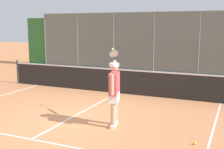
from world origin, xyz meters
TOP-DOWN VIEW (x-y plane):
  - ground_plane at (0.00, 0.00)m, footprint 60.00×60.00m
  - court_line_markings at (0.00, 1.77)m, footprint 7.70×9.45m
  - fence_backdrop at (0.00, -9.40)m, footprint 17.19×1.37m
  - tennis_net at (0.00, -3.68)m, footprint 9.89×0.09m
  - tennis_player at (-1.40, -0.12)m, footprint 0.70×1.32m
  - tennis_ball_mid_court at (-3.54, 0.28)m, footprint 0.07×0.07m

SIDE VIEW (x-z plane):
  - ground_plane at x=0.00m, z-range 0.00..0.00m
  - court_line_markings at x=0.00m, z-range 0.00..0.01m
  - tennis_ball_mid_court at x=-3.54m, z-range 0.00..0.07m
  - tennis_net at x=0.00m, z-range -0.04..1.03m
  - tennis_player at x=-1.40m, z-range 0.00..1.98m
  - fence_backdrop at x=0.00m, z-range -0.14..3.19m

